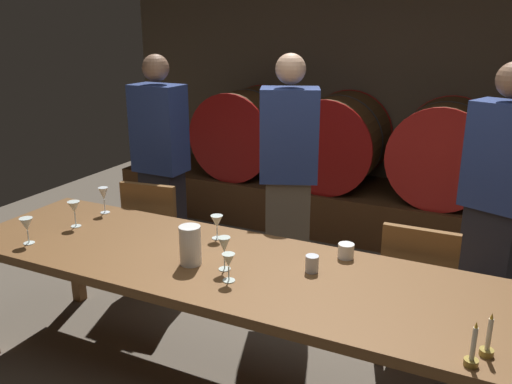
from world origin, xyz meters
TOP-DOWN VIEW (x-y plane):
  - back_wall at (0.00, 3.11)m, footprint 5.98×0.24m
  - barrel_shelf at (0.00, 2.56)m, footprint 5.38×0.90m
  - wine_barrel_far_left at (-1.43, 2.56)m, footprint 0.86×0.80m
  - wine_barrel_center_left at (-0.48, 2.56)m, footprint 0.86×0.80m
  - wine_barrel_center_right at (0.48, 2.56)m, footprint 0.86×0.80m
  - dining_table at (-0.26, -0.02)m, footprint 2.99×0.86m
  - chair_left at (-1.19, 0.67)m, footprint 0.45×0.45m
  - chair_right at (0.62, 0.65)m, footprint 0.41×0.41m
  - guest_left at (-1.40, 1.04)m, footprint 0.38×0.25m
  - guest_center at (-0.35, 1.04)m, footprint 0.44×0.37m
  - guest_right at (0.95, 1.11)m, footprint 0.44×0.36m
  - candle_left at (0.95, -0.38)m, footprint 0.05×0.05m
  - candle_right at (1.00, -0.29)m, footprint 0.05×0.05m
  - pitcher at (-0.40, -0.10)m, footprint 0.11×0.11m
  - wine_glass_far_left at (-1.35, -0.28)m, footprint 0.07×0.07m
  - wine_glass_left at (-1.30, 0.29)m, footprint 0.06×0.06m
  - wine_glass_center_left at (-1.30, 0.03)m, footprint 0.07×0.07m
  - wine_glass_center_right at (-0.45, 0.24)m, footprint 0.07×0.07m
  - wine_glass_right at (-0.22, -0.09)m, footprint 0.06×0.06m
  - wine_glass_far_right at (-0.14, -0.19)m, footprint 0.06×0.06m
  - cup_left at (0.18, 0.08)m, footprint 0.07×0.07m
  - cup_right at (0.28, 0.31)m, footprint 0.08×0.08m

SIDE VIEW (x-z plane):
  - barrel_shelf at x=0.00m, z-range 0.00..0.42m
  - chair_left at x=-1.19m, z-range 0.05..0.93m
  - chair_right at x=0.62m, z-range 0.05..0.93m
  - dining_table at x=-0.26m, z-range 0.31..1.06m
  - cup_right at x=0.28m, z-range 0.75..0.82m
  - cup_left at x=0.18m, z-range 0.75..0.83m
  - candle_right at x=1.00m, z-range 0.70..0.88m
  - candle_left at x=0.95m, z-range 0.70..0.88m
  - wine_glass_center_right at x=-0.45m, z-range 0.78..0.91m
  - wine_glass_far_right at x=-0.14m, z-range 0.78..0.92m
  - pitcher at x=-0.40m, z-range 0.75..0.95m
  - wine_barrel_far_left at x=-1.43m, z-range 0.42..1.28m
  - wine_barrel_center_left at x=-0.48m, z-range 0.42..1.28m
  - wine_barrel_center_right at x=0.48m, z-range 0.42..1.28m
  - wine_glass_far_left at x=-1.35m, z-range 0.78..0.93m
  - wine_glass_center_left at x=-1.30m, z-range 0.79..0.94m
  - guest_left at x=-1.40m, z-range 0.02..1.71m
  - wine_glass_left at x=-1.30m, z-range 0.78..0.95m
  - wine_glass_right at x=-0.22m, z-range 0.79..0.96m
  - guest_right at x=0.95m, z-range 0.02..1.73m
  - guest_center at x=-0.35m, z-range 0.02..1.75m
  - back_wall at x=0.00m, z-range 0.00..2.44m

